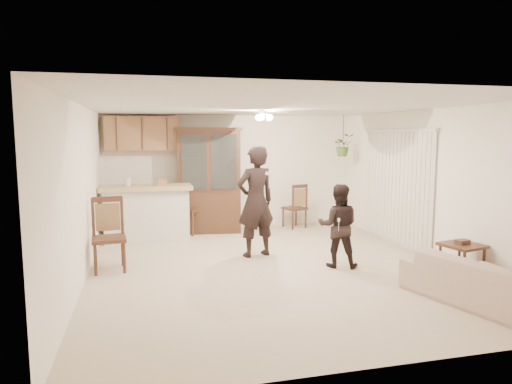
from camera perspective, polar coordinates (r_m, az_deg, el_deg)
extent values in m
plane|color=#BBA68D|center=(7.29, 1.77, -9.36)|extent=(6.50, 6.50, 0.00)
cube|color=silver|center=(7.00, 1.85, 10.66)|extent=(5.50, 6.50, 0.02)
cube|color=white|center=(10.19, -3.15, 2.52)|extent=(5.50, 0.02, 2.50)
cube|color=white|center=(4.04, 14.42, -4.80)|extent=(5.50, 0.02, 2.50)
cube|color=white|center=(6.83, -21.00, -0.23)|extent=(0.02, 6.50, 2.50)
cube|color=white|center=(8.21, 20.61, 0.96)|extent=(0.02, 6.50, 2.50)
cube|color=silver|center=(9.21, -13.44, -2.87)|extent=(1.60, 0.55, 1.00)
cube|color=tan|center=(9.13, -13.54, 0.53)|extent=(1.75, 0.70, 0.08)
cube|color=brown|center=(9.80, -14.05, 7.11)|extent=(1.50, 0.34, 0.70)
imported|color=#2F5020|center=(10.05, 10.83, 5.76)|extent=(0.43, 0.37, 0.48)
cylinder|color=black|center=(10.04, 10.87, 7.62)|extent=(0.01, 0.01, 0.65)
imported|color=beige|center=(6.27, 26.86, -9.42)|extent=(1.23, 2.00, 0.73)
imported|color=black|center=(7.76, -0.03, -1.53)|extent=(0.75, 0.59, 1.80)
imported|color=black|center=(7.27, 10.25, -4.03)|extent=(0.80, 0.73, 1.35)
cube|color=#382114|center=(9.82, -5.81, -2.49)|extent=(1.36, 0.69, 0.87)
cube|color=#382114|center=(9.69, -5.89, 3.84)|extent=(1.35, 0.62, 1.30)
cube|color=silver|center=(9.69, -5.89, 3.84)|extent=(1.12, 0.17, 1.14)
cube|color=#382114|center=(9.68, -5.94, 7.82)|extent=(1.47, 0.72, 0.07)
cube|color=#382114|center=(7.05, 24.39, -6.09)|extent=(0.60, 0.60, 0.04)
cube|color=#382114|center=(7.15, 24.23, -9.08)|extent=(0.51, 0.51, 0.03)
cube|color=#382114|center=(7.04, 24.41, -5.69)|extent=(0.20, 0.16, 0.06)
cube|color=#382114|center=(7.33, -17.92, -5.61)|extent=(0.54, 0.54, 0.05)
cube|color=#8D6846|center=(7.27, -18.01, -3.28)|extent=(0.37, 0.08, 0.43)
cube|color=#382114|center=(7.23, -18.09, -1.09)|extent=(0.46, 0.08, 0.09)
cube|color=#382114|center=(9.73, -8.28, -2.09)|extent=(0.73, 0.73, 0.06)
cube|color=#8D6846|center=(9.69, -8.32, -0.25)|extent=(0.32, 0.29, 0.45)
cube|color=#382114|center=(9.65, -8.35, 1.49)|extent=(0.39, 0.35, 0.09)
cube|color=#382114|center=(10.26, 4.83, -2.03)|extent=(0.55, 0.55, 0.05)
cube|color=#8D6846|center=(10.22, 4.85, -0.55)|extent=(0.32, 0.14, 0.38)
cube|color=#382114|center=(10.19, 4.86, 0.82)|extent=(0.39, 0.16, 0.08)
cube|color=white|center=(7.31, 1.66, 2.31)|extent=(0.09, 0.17, 0.05)
cube|color=white|center=(6.95, 10.31, -3.46)|extent=(0.08, 0.12, 0.04)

